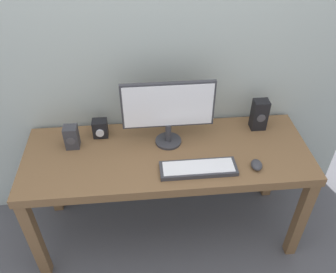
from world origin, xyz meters
The scene contains 9 objects.
ground_plane centered at (0.00, 0.00, 0.00)m, with size 6.00×6.00×0.00m, color #4C4C51.
wall_back centered at (0.00, 0.35, 1.50)m, with size 2.67×0.04×3.00m, color #9EA8A3.
desk centered at (0.00, 0.00, 0.66)m, with size 1.72×0.62×0.74m.
monitor centered at (0.02, 0.10, 0.99)m, with size 0.54×0.16×0.42m.
keyboard_primary centered at (0.16, -0.17, 0.76)m, with size 0.43×0.14×0.03m.
mouse centered at (0.49, -0.18, 0.76)m, with size 0.06×0.09×0.04m, color #333338.
speaker_right centered at (0.61, 0.19, 0.85)m, with size 0.10×0.08×0.21m.
speaker_left centered at (-0.57, 0.11, 0.82)m, with size 0.08×0.08×0.15m.
audio_controller centered at (-0.40, 0.20, 0.80)m, with size 0.09×0.09×0.12m.
Camera 1 is at (-0.14, -1.56, 2.14)m, focal length 37.30 mm.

